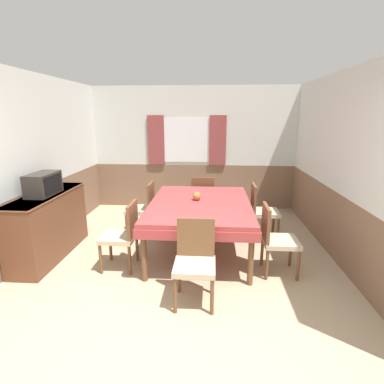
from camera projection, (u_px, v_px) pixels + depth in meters
The scene contains 14 objects.
ground_plane at pixel (163, 348), 2.64m from camera, with size 16.00×16.00×0.00m, color tan.
wall_back at pixel (193, 148), 6.44m from camera, with size 4.71×0.10×2.60m.
wall_left at pixel (41, 163), 4.52m from camera, with size 0.05×4.65×2.60m.
wall_right at pixel (338, 166), 4.22m from camera, with size 0.05×4.65×2.60m.
dining_table at pixel (200, 208), 4.40m from camera, with size 1.48×2.02×0.76m.
chair_right_near at pixel (275, 237), 3.81m from camera, with size 0.44×0.44×0.91m.
chair_head_window at pixel (203, 197), 5.66m from camera, with size 0.44×0.44×0.91m.
chair_head_near at pixel (195, 259), 3.24m from camera, with size 0.44×0.44×0.91m.
chair_left_far at pixel (144, 207), 5.09m from camera, with size 0.44×0.44×0.91m.
chair_left_near at pixel (123, 233), 3.94m from camera, with size 0.44×0.44×0.91m.
chair_right_far at pixel (261, 209), 4.96m from camera, with size 0.44×0.44×0.91m.
sideboard at pixel (49, 225), 4.29m from camera, with size 0.46×1.54×0.93m.
tv at pixel (43, 184), 4.11m from camera, with size 0.29×0.54×0.31m.
vase at pixel (197, 196), 4.46m from camera, with size 0.13×0.13×0.13m.
Camera 1 is at (0.41, -2.19, 1.99)m, focal length 28.00 mm.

